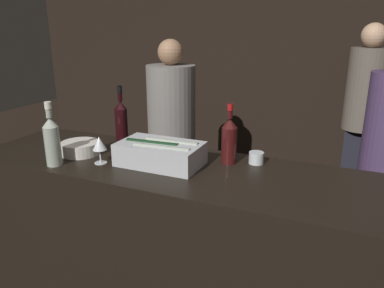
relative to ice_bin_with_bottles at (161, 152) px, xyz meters
name	(u,v)px	position (x,y,z in m)	size (l,w,h in m)	color
wall_back_chalkboard	(286,58)	(0.16, 2.50, 0.30)	(6.40, 0.06, 2.80)	black
bar_counter	(190,256)	(0.16, 0.01, -0.58)	(2.44, 0.66, 1.04)	black
ice_bin_with_bottles	(161,152)	(0.00, 0.00, 0.00)	(0.43, 0.25, 0.13)	#B7BABF
bowl_white	(80,148)	(-0.50, -0.03, -0.03)	(0.22, 0.22, 0.07)	silver
wine_glass	(99,144)	(-0.30, -0.11, 0.04)	(0.07, 0.07, 0.14)	silver
candle_votive	(256,158)	(0.45, 0.22, -0.04)	(0.08, 0.08, 0.06)	silver
red_wine_bottle_black_foil	(121,119)	(-0.42, 0.28, 0.07)	(0.08, 0.08, 0.34)	black
red_wine_bottle_tall	(229,139)	(0.31, 0.17, 0.06)	(0.08, 0.08, 0.32)	#380F0F
white_wine_bottle	(52,140)	(-0.50, -0.23, 0.07)	(0.08, 0.08, 0.33)	#9EA899
person_in_hoodie	(363,110)	(0.96, 2.11, -0.12)	(0.35, 0.35, 1.75)	black
person_grey_polo	(172,126)	(-0.54, 1.19, -0.21)	(0.41, 0.41, 1.62)	black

